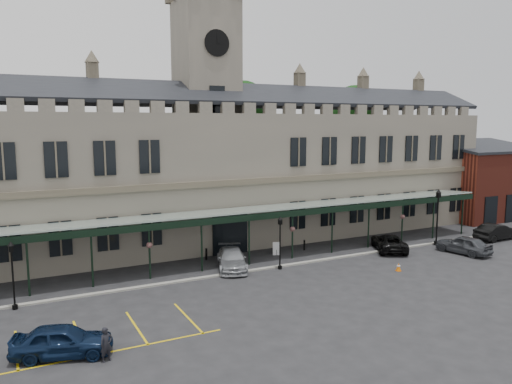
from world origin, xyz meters
name	(u,v)px	position (x,y,z in m)	size (l,w,h in m)	color
ground	(297,292)	(0.00, 0.00, 0.00)	(140.00, 140.00, 0.00)	black
station_building	(208,174)	(0.00, 15.91, 6.47)	(60.00, 10.36, 17.30)	#645E53
clock_tower	(207,102)	(0.00, 16.00, 13.11)	(5.60, 5.60, 24.80)	#645E53
canopy	(248,234)	(0.00, 7.46, 2.40)	(50.00, 4.10, 4.30)	#8C9E93
brick_annex	(483,182)	(34.00, 12.97, 4.16)	(12.40, 8.36, 9.23)	maroon
kerb	(259,269)	(0.00, 5.50, 0.06)	(60.00, 0.40, 0.12)	gray
parking_markings	(81,342)	(-14.00, -1.50, 0.00)	(16.00, 6.00, 0.01)	gold
tree_behind_mid	(243,109)	(8.00, 25.00, 12.81)	(6.00, 6.00, 16.00)	#332314
tree_behind_right	(355,110)	(24.00, 25.00, 12.81)	(6.00, 6.00, 16.00)	#332314
lamp_post_left	(12,269)	(-16.91, 5.06, 2.51)	(0.40, 0.40, 4.23)	black
lamp_post_mid	(280,238)	(1.58, 5.03, 2.46)	(0.39, 0.39, 4.15)	black
lamp_post_right	(438,212)	(18.28, 5.12, 3.09)	(0.49, 0.49, 5.21)	black
traffic_cone	(399,267)	(9.41, 0.48, 0.31)	(0.39, 0.39, 0.62)	#DE6307
sign_board	(277,249)	(3.35, 8.71, 0.55)	(0.63, 0.26, 1.13)	black
bollard_left	(206,254)	(-2.54, 10.04, 0.48)	(0.17, 0.17, 0.97)	black
bollard_right	(304,245)	(6.34, 9.01, 0.46)	(0.17, 0.17, 0.93)	black
car_left_a	(62,341)	(-15.00, -2.83, 0.80)	(1.90, 4.72, 1.61)	#0C1A35
car_taxi	(232,259)	(-1.70, 6.78, 0.76)	(2.13, 5.24, 1.52)	#95989C
car_van	(389,242)	(13.00, 5.58, 0.72)	(2.40, 5.21, 1.45)	black
car_right_a	(463,245)	(17.99, 1.83, 0.79)	(1.87, 4.65, 1.59)	#393C41
car_right_b	(497,232)	(25.00, 3.95, 0.79)	(1.68, 4.82, 1.59)	black
person_a	(106,344)	(-13.20, -4.28, 0.84)	(0.61, 0.40, 1.67)	black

